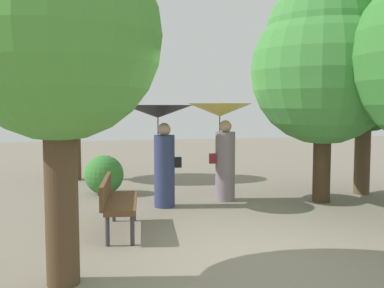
{
  "coord_description": "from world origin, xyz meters",
  "views": [
    {
      "loc": [
        -1.98,
        -5.23,
        1.93
      ],
      "look_at": [
        0.0,
        3.67,
        1.15
      ],
      "focal_mm": 42.18,
      "sensor_mm": 36.0,
      "label": 1
    }
  ],
  "objects_px": {
    "tree_near_left": "(73,76)",
    "tree_mid_right": "(365,68)",
    "person_right": "(222,129)",
    "tree_mid_left": "(57,15)",
    "park_bench": "(116,199)",
    "tree_near_right": "(324,60)",
    "person_left": "(160,132)"
  },
  "relations": [
    {
      "from": "person_left",
      "to": "park_bench",
      "type": "distance_m",
      "value": 2.04
    },
    {
      "from": "tree_near_left",
      "to": "tree_mid_left",
      "type": "distance_m",
      "value": 7.08
    },
    {
      "from": "tree_mid_right",
      "to": "tree_mid_left",
      "type": "bearing_deg",
      "value": -148.04
    },
    {
      "from": "person_right",
      "to": "park_bench",
      "type": "distance_m",
      "value": 3.05
    },
    {
      "from": "person_right",
      "to": "tree_near_left",
      "type": "bearing_deg",
      "value": 41.61
    },
    {
      "from": "person_left",
      "to": "tree_mid_left",
      "type": "distance_m",
      "value": 4.06
    },
    {
      "from": "park_bench",
      "to": "tree_mid_right",
      "type": "height_order",
      "value": "tree_mid_right"
    },
    {
      "from": "person_right",
      "to": "tree_mid_left",
      "type": "xyz_separation_m",
      "value": [
        -2.88,
        -3.78,
        1.41
      ]
    },
    {
      "from": "tree_mid_right",
      "to": "person_left",
      "type": "bearing_deg",
      "value": -175.73
    },
    {
      "from": "person_left",
      "to": "tree_mid_left",
      "type": "bearing_deg",
      "value": 154.64
    },
    {
      "from": "tree_mid_left",
      "to": "tree_near_left",
      "type": "bearing_deg",
      "value": 91.04
    },
    {
      "from": "person_left",
      "to": "tree_near_left",
      "type": "bearing_deg",
      "value": 24.62
    },
    {
      "from": "person_left",
      "to": "park_bench",
      "type": "relative_size",
      "value": 1.26
    },
    {
      "from": "person_right",
      "to": "tree_near_right",
      "type": "distance_m",
      "value": 2.42
    },
    {
      "from": "person_right",
      "to": "park_bench",
      "type": "xyz_separation_m",
      "value": [
        -2.21,
        -1.89,
        -0.94
      ]
    },
    {
      "from": "person_right",
      "to": "tree_mid_right",
      "type": "distance_m",
      "value": 3.45
    },
    {
      "from": "tree_near_left",
      "to": "tree_mid_right",
      "type": "relative_size",
      "value": 0.96
    },
    {
      "from": "person_right",
      "to": "person_left",
      "type": "bearing_deg",
      "value": 102.92
    },
    {
      "from": "tree_mid_right",
      "to": "park_bench",
      "type": "bearing_deg",
      "value": -160.59
    },
    {
      "from": "tree_near_left",
      "to": "tree_near_right",
      "type": "bearing_deg",
      "value": -38.12
    },
    {
      "from": "tree_mid_left",
      "to": "tree_mid_right",
      "type": "distance_m",
      "value": 7.18
    },
    {
      "from": "person_right",
      "to": "tree_mid_left",
      "type": "relative_size",
      "value": 0.47
    },
    {
      "from": "park_bench",
      "to": "tree_mid_left",
      "type": "xyz_separation_m",
      "value": [
        -0.67,
        -1.89,
        2.35
      ]
    },
    {
      "from": "park_bench",
      "to": "tree_near_left",
      "type": "distance_m",
      "value": 5.69
    },
    {
      "from": "person_left",
      "to": "park_bench",
      "type": "bearing_deg",
      "value": 149.11
    },
    {
      "from": "park_bench",
      "to": "tree_near_right",
      "type": "relative_size",
      "value": 0.35
    },
    {
      "from": "person_left",
      "to": "person_right",
      "type": "distance_m",
      "value": 1.33
    },
    {
      "from": "park_bench",
      "to": "tree_near_right",
      "type": "distance_m",
      "value": 4.91
    },
    {
      "from": "person_right",
      "to": "tree_mid_left",
      "type": "height_order",
      "value": "tree_mid_left"
    },
    {
      "from": "person_left",
      "to": "tree_mid_right",
      "type": "distance_m",
      "value": 4.7
    },
    {
      "from": "person_left",
      "to": "tree_near_left",
      "type": "xyz_separation_m",
      "value": [
        -1.72,
        3.62,
        1.25
      ]
    },
    {
      "from": "tree_mid_left",
      "to": "tree_mid_right",
      "type": "height_order",
      "value": "tree_mid_left"
    }
  ]
}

